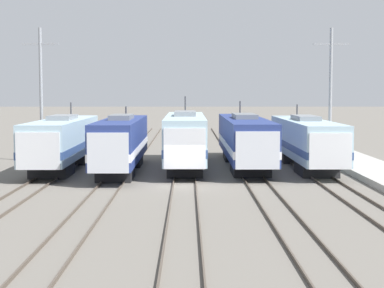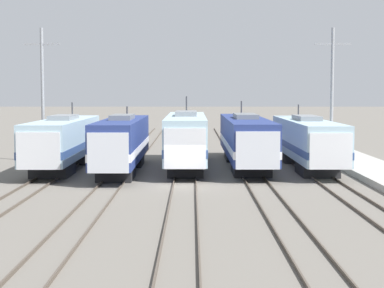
{
  "view_description": "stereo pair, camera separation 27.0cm",
  "coord_description": "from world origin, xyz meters",
  "px_view_note": "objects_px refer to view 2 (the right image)",
  "views": [
    {
      "loc": [
        0.19,
        -40.11,
        5.97
      ],
      "look_at": [
        0.48,
        1.47,
        2.5
      ],
      "focal_mm": 60.0,
      "sensor_mm": 36.0,
      "label": 1
    },
    {
      "loc": [
        0.46,
        -40.11,
        5.97
      ],
      "look_at": [
        0.48,
        1.47,
        2.5
      ],
      "focal_mm": 60.0,
      "sensor_mm": 36.0,
      "label": 2
    }
  ],
  "objects_px": {
    "locomotive_far_left": "(62,142)",
    "locomotive_center_left": "(121,143)",
    "catenary_tower_right": "(332,91)",
    "locomotive_center_right": "(246,140)",
    "locomotive_far_right": "(307,141)",
    "locomotive_center": "(186,139)",
    "catenary_tower_left": "(42,91)"
  },
  "relations": [
    {
      "from": "catenary_tower_right",
      "to": "locomotive_center_right",
      "type": "bearing_deg",
      "value": -151.91
    },
    {
      "from": "locomotive_center_left",
      "to": "catenary_tower_left",
      "type": "xyz_separation_m",
      "value": [
        -7.41,
        7.45,
        3.8
      ]
    },
    {
      "from": "locomotive_far_right",
      "to": "catenary_tower_right",
      "type": "relative_size",
      "value": 1.58
    },
    {
      "from": "locomotive_center",
      "to": "catenary_tower_right",
      "type": "relative_size",
      "value": 1.52
    },
    {
      "from": "locomotive_far_left",
      "to": "catenary_tower_right",
      "type": "xyz_separation_m",
      "value": [
        21.5,
        5.55,
        3.85
      ]
    },
    {
      "from": "locomotive_far_right",
      "to": "catenary_tower_left",
      "type": "relative_size",
      "value": 1.58
    },
    {
      "from": "catenary_tower_left",
      "to": "catenary_tower_right",
      "type": "relative_size",
      "value": 1.0
    },
    {
      "from": "locomotive_center_right",
      "to": "locomotive_far_right",
      "type": "bearing_deg",
      "value": -10.77
    },
    {
      "from": "locomotive_center_left",
      "to": "catenary_tower_left",
      "type": "height_order",
      "value": "catenary_tower_left"
    },
    {
      "from": "locomotive_far_left",
      "to": "locomotive_center_left",
      "type": "distance_m",
      "value": 5.03
    },
    {
      "from": "locomotive_far_left",
      "to": "locomotive_center",
      "type": "xyz_separation_m",
      "value": [
        9.32,
        0.51,
        0.13
      ]
    },
    {
      "from": "locomotive_center_left",
      "to": "locomotive_far_right",
      "type": "relative_size",
      "value": 0.92
    },
    {
      "from": "locomotive_center_left",
      "to": "catenary_tower_right",
      "type": "relative_size",
      "value": 1.46
    },
    {
      "from": "locomotive_far_right",
      "to": "catenary_tower_left",
      "type": "distance_m",
      "value": 22.28
    },
    {
      "from": "locomotive_center_left",
      "to": "catenary_tower_right",
      "type": "bearing_deg",
      "value": 23.88
    },
    {
      "from": "locomotive_far_left",
      "to": "catenary_tower_left",
      "type": "xyz_separation_m",
      "value": [
        -2.75,
        5.55,
        3.85
      ]
    },
    {
      "from": "locomotive_center_right",
      "to": "locomotive_far_right",
      "type": "distance_m",
      "value": 4.74
    },
    {
      "from": "locomotive_center_left",
      "to": "locomotive_center_right",
      "type": "relative_size",
      "value": 0.84
    },
    {
      "from": "locomotive_center",
      "to": "locomotive_far_right",
      "type": "height_order",
      "value": "locomotive_center"
    },
    {
      "from": "locomotive_far_right",
      "to": "catenary_tower_right",
      "type": "xyz_separation_m",
      "value": [
        2.87,
        4.9,
        3.88
      ]
    },
    {
      "from": "locomotive_center",
      "to": "catenary_tower_right",
      "type": "bearing_deg",
      "value": 22.47
    },
    {
      "from": "locomotive_far_left",
      "to": "locomotive_center_right",
      "type": "distance_m",
      "value": 14.06
    },
    {
      "from": "locomotive_far_left",
      "to": "locomotive_center",
      "type": "relative_size",
      "value": 0.97
    },
    {
      "from": "locomotive_far_left",
      "to": "locomotive_far_right",
      "type": "xyz_separation_m",
      "value": [
        18.63,
        0.65,
        -0.03
      ]
    },
    {
      "from": "locomotive_center_right",
      "to": "locomotive_center",
      "type": "bearing_deg",
      "value": -167.62
    },
    {
      "from": "locomotive_center",
      "to": "locomotive_center_right",
      "type": "bearing_deg",
      "value": 12.38
    },
    {
      "from": "locomotive_center_right",
      "to": "locomotive_far_right",
      "type": "relative_size",
      "value": 1.09
    },
    {
      "from": "catenary_tower_right",
      "to": "locomotive_far_left",
      "type": "bearing_deg",
      "value": -165.52
    },
    {
      "from": "locomotive_center",
      "to": "locomotive_far_right",
      "type": "relative_size",
      "value": 0.96
    },
    {
      "from": "locomotive_center",
      "to": "catenary_tower_left",
      "type": "bearing_deg",
      "value": 157.33
    },
    {
      "from": "locomotive_center",
      "to": "catenary_tower_right",
      "type": "xyz_separation_m",
      "value": [
        12.18,
        5.04,
        3.72
      ]
    },
    {
      "from": "locomotive_center",
      "to": "locomotive_far_right",
      "type": "distance_m",
      "value": 9.32
    }
  ]
}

